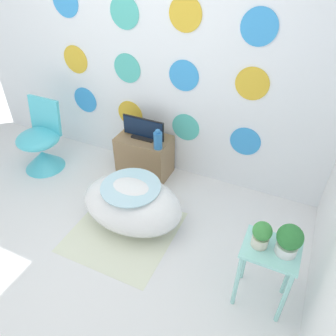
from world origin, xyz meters
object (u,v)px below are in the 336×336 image
chair (41,148)px  tv (143,130)px  potted_plant_right (289,240)px  vase (158,140)px  potted_plant_left (262,234)px  bathtub (132,204)px

chair → tv: (1.11, 0.39, 0.30)m
chair → tv: chair is taller
tv → potted_plant_right: bearing=-32.4°
tv → chair: bearing=-160.6°
vase → potted_plant_left: bearing=-37.2°
tv → potted_plant_left: (1.43, -1.03, 0.12)m
potted_plant_right → chair: bearing=167.0°
potted_plant_right → tv: bearing=147.6°
tv → potted_plant_right: (1.60, -1.02, 0.14)m
bathtub → tv: 0.84m
chair → potted_plant_right: potted_plant_right is taller
potted_plant_left → bathtub: bearing=165.6°
tv → vase: bearing=-26.6°
chair → potted_plant_left: 2.65m
potted_plant_left → potted_plant_right: size_ratio=0.86×
chair → potted_plant_right: (2.71, -0.62, 0.44)m
potted_plant_left → potted_plant_right: bearing=4.0°
vase → potted_plant_left: (1.20, -0.91, 0.13)m
chair → potted_plant_left: bearing=-14.1°
chair → vase: size_ratio=3.75×
bathtub → potted_plant_left: potted_plant_left is taller
potted_plant_left → potted_plant_right: 0.17m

